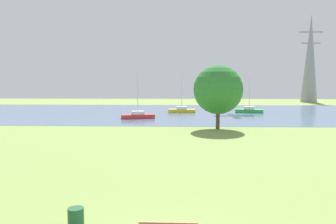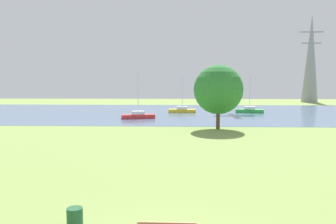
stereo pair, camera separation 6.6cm
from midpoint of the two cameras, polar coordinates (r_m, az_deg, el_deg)
ground_plane at (r=32.00m, az=1.56°, el=-4.37°), size 160.00×160.00×0.00m
litter_bin at (r=12.72m, az=-15.63°, el=-17.24°), size 0.56×0.56×0.80m
water_surface at (r=59.80m, az=1.93°, el=-0.03°), size 140.00×40.00×0.02m
sailboat_red at (r=49.10m, az=-5.21°, el=-0.60°), size 5.03×2.83×6.80m
sailboat_yellow at (r=58.94m, az=2.33°, el=0.33°), size 4.83×1.59×6.61m
sailboat_green at (r=60.36m, az=13.69°, el=0.30°), size 5.01×2.47×6.43m
tree_east_far at (r=37.93m, az=8.53°, el=3.80°), size 5.55×5.55×7.24m
electricity_pylon at (r=100.39m, az=23.12°, el=8.41°), size 6.40×4.40×23.93m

